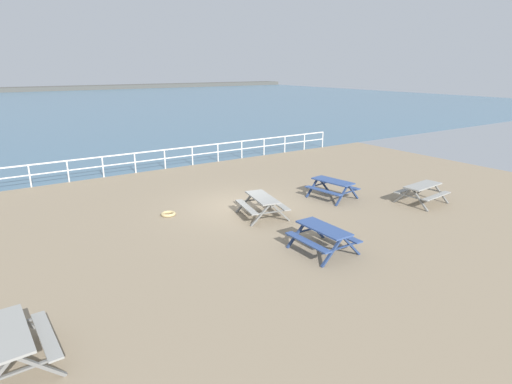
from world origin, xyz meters
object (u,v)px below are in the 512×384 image
picnic_table_near_right (422,189)px  picnic_table_mid_centre (262,202)px  picnic_table_near_left (8,341)px  picnic_table_far_left (323,233)px  picnic_table_far_right (333,185)px

picnic_table_near_right → picnic_table_mid_centre: (-6.33, 2.29, 0.00)m
picnic_table_near_left → picnic_table_far_left: bearing=-87.9°
picnic_table_near_right → picnic_table_near_left: bearing=-178.1°
picnic_table_far_left → picnic_table_near_right: bearing=-79.3°
picnic_table_near_left → picnic_table_far_right: (12.28, 4.42, 0.00)m
picnic_table_far_right → picnic_table_near_right: bearing=-142.9°
picnic_table_mid_centre → picnic_table_near_right: bearing=-97.8°
picnic_table_near_left → picnic_table_mid_centre: (8.51, 4.18, 0.00)m
picnic_table_far_left → picnic_table_far_right: (3.99, 3.78, 0.00)m
picnic_table_near_left → picnic_table_far_right: bearing=-72.5°
picnic_table_mid_centre → picnic_table_far_right: same height
picnic_table_near_right → picnic_table_far_right: same height
picnic_table_near_left → picnic_table_near_right: 14.96m
picnic_table_near_left → picnic_table_near_right: (14.84, 1.89, 0.00)m
picnic_table_near_right → picnic_table_far_right: 3.60m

